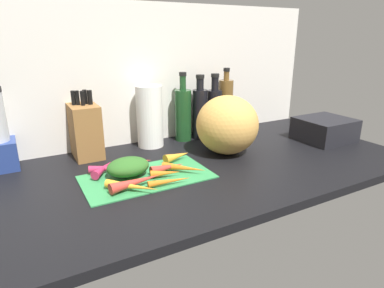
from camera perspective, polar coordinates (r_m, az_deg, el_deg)
ground_plane at (r=123.70cm, az=0.21°, el=-4.42°), size 170.00×80.00×3.00cm
wall_back at (r=149.73cm, az=-7.12°, el=11.95°), size 170.00×3.00×60.00cm
cutting_board at (r=114.05cm, az=-7.84°, el=-5.61°), size 43.45×24.14×0.80cm
carrot_0 at (r=125.54cm, az=-2.57°, el=-2.09°), size 11.84×5.80×3.52cm
carrot_1 at (r=103.44cm, az=-10.41°, el=-7.29°), size 14.49×14.06×2.76cm
carrot_2 at (r=118.68cm, az=-13.88°, el=-4.09°), size 15.43×7.22×2.74cm
carrot_3 at (r=121.95cm, az=-9.55°, el=-3.05°), size 11.07×5.44×3.24cm
carrot_4 at (r=118.62cm, az=-15.22°, el=-4.12°), size 10.60×11.90×3.10cm
carrot_5 at (r=115.61cm, az=-4.31°, el=-4.07°), size 12.81×3.84×3.17cm
carrot_6 at (r=111.75cm, az=-4.64°, el=-5.06°), size 10.52×5.44×2.60cm
carrot_7 at (r=106.33cm, az=-3.87°, el=-6.46°), size 14.67×3.95×2.13cm
carrot_8 at (r=105.48cm, az=-9.64°, el=-6.50°), size 18.20×6.18×3.49cm
carrot_9 at (r=115.29cm, az=-1.42°, el=-4.20°), size 13.05×13.15×2.76cm
carrot_greens_pile at (r=113.99cm, az=-11.08°, el=-3.90°), size 14.61×11.24×6.18cm
winter_squash at (r=133.55cm, az=6.16°, el=3.33°), size 25.31×25.30×23.97cm
knife_block at (r=135.83cm, az=-18.09°, el=2.25°), size 10.44×15.78×26.57cm
paper_towel_roll at (r=142.51cm, az=-7.38°, el=4.77°), size 11.21×11.21×26.53cm
bottle_0 at (r=150.22cm, az=-1.57°, el=5.29°), size 7.51×7.51×31.15cm
bottle_1 at (r=152.86cm, az=1.37°, el=5.57°), size 6.87×6.87×29.72cm
bottle_2 at (r=156.34cm, az=3.91°, el=5.71°), size 7.02×7.02×29.87cm
bottle_3 at (r=162.38cm, az=5.86°, el=6.62°), size 7.03×7.03×31.89cm
dish_rack at (r=163.47cm, az=22.09°, el=2.38°), size 23.23×21.03×10.28cm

